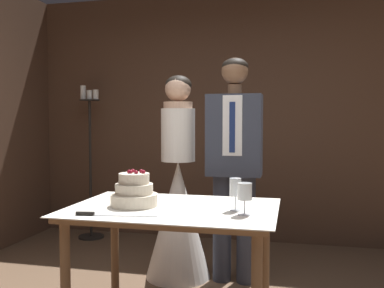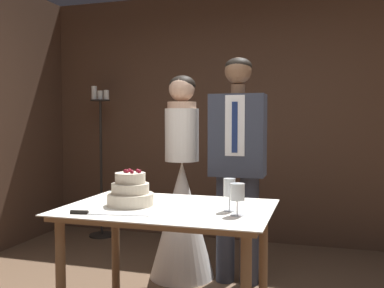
% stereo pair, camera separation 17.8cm
% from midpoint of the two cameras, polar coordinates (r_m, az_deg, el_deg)
% --- Properties ---
extents(wall_back, '(4.65, 0.12, 2.68)m').
position_cam_midpoint_polar(wall_back, '(4.70, 7.68, 3.57)').
color(wall_back, '#513828').
rests_on(wall_back, ground_plane).
extents(cake_table, '(1.23, 0.85, 0.79)m').
position_cam_midpoint_polar(cake_table, '(2.59, -1.14, -10.49)').
color(cake_table, brown).
rests_on(cake_table, ground_plane).
extents(tiered_cake, '(0.28, 0.28, 0.22)m').
position_cam_midpoint_polar(tiered_cake, '(2.61, -6.28, -6.38)').
color(tiered_cake, beige).
rests_on(tiered_cake, cake_table).
extents(cake_knife, '(0.44, 0.09, 0.02)m').
position_cam_midpoint_polar(cake_knife, '(2.40, -10.81, -9.06)').
color(cake_knife, silver).
rests_on(cake_knife, cake_table).
extents(wine_glass_near, '(0.08, 0.08, 0.18)m').
position_cam_midpoint_polar(wine_glass_near, '(2.33, 8.25, -6.58)').
color(wine_glass_near, silver).
rests_on(wine_glass_near, cake_table).
extents(wine_glass_middle, '(0.07, 0.07, 0.19)m').
position_cam_midpoint_polar(wine_glass_middle, '(2.44, 7.11, -6.00)').
color(wine_glass_middle, silver).
rests_on(wine_glass_middle, cake_table).
extents(bride, '(0.54, 0.54, 1.67)m').
position_cam_midpoint_polar(bride, '(3.58, 0.09, -7.87)').
color(bride, white).
rests_on(bride, ground_plane).
extents(groom, '(0.43, 0.25, 1.80)m').
position_cam_midpoint_polar(groom, '(3.42, 7.59, -1.66)').
color(groom, '#333847').
rests_on(groom, ground_plane).
extents(candle_stand, '(0.28, 0.28, 1.69)m').
position_cam_midpoint_polar(candle_stand, '(4.88, -11.06, -2.38)').
color(candle_stand, black).
rests_on(candle_stand, ground_plane).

